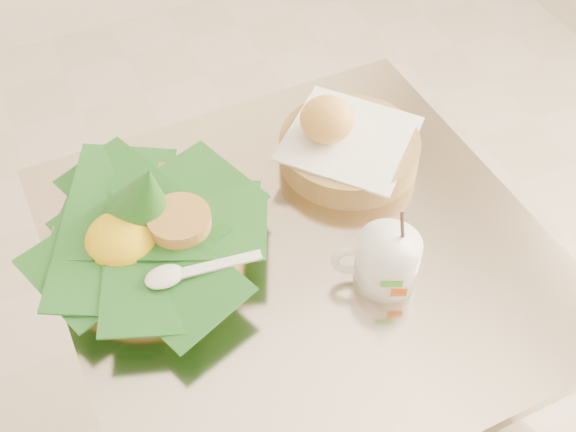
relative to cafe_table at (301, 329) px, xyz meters
name	(u,v)px	position (x,y,z in m)	size (l,w,h in m)	color
cafe_table	(301,329)	(0.00, 0.00, 0.00)	(0.71, 0.71, 0.75)	gray
rice_basket	(147,229)	(-0.20, 0.10, 0.27)	(0.34, 0.34, 0.17)	#A68247
bread_basket	(345,144)	(0.14, 0.14, 0.26)	(0.28, 0.28, 0.12)	#A68247
coffee_mug	(385,260)	(0.08, -0.09, 0.26)	(0.12, 0.10, 0.16)	white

